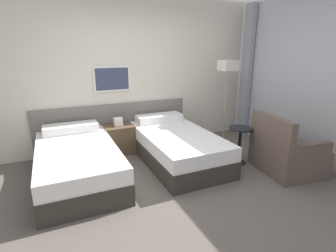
% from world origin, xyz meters
% --- Properties ---
extents(ground_plane, '(16.00, 16.00, 0.00)m').
position_xyz_m(ground_plane, '(0.00, 0.00, 0.00)').
color(ground_plane, '#5B544C').
extents(wall_headboard, '(10.00, 0.10, 2.70)m').
position_xyz_m(wall_headboard, '(-0.02, 1.93, 1.30)').
color(wall_headboard, beige).
rests_on(wall_headboard, ground_plane).
extents(wall_window, '(0.21, 4.40, 2.70)m').
position_xyz_m(wall_window, '(2.48, -0.19, 1.34)').
color(wall_window, white).
rests_on(wall_window, ground_plane).
extents(bed_near_door, '(1.06, 1.97, 0.62)m').
position_xyz_m(bed_near_door, '(-1.10, 0.90, 0.26)').
color(bed_near_door, '#332D28').
rests_on(bed_near_door, ground_plane).
extents(bed_near_window, '(1.06, 1.97, 0.62)m').
position_xyz_m(bed_near_window, '(0.46, 0.90, 0.26)').
color(bed_near_window, '#332D28').
rests_on(bed_near_window, ground_plane).
extents(nightstand, '(0.51, 0.42, 0.65)m').
position_xyz_m(nightstand, '(-0.32, 1.61, 0.26)').
color(nightstand, brown).
rests_on(nightstand, ground_plane).
extents(floor_lamp, '(0.29, 0.29, 1.60)m').
position_xyz_m(floor_lamp, '(1.72, 1.31, 1.38)').
color(floor_lamp, '#9E9993').
rests_on(floor_lamp, ground_plane).
extents(side_table, '(0.37, 0.37, 0.60)m').
position_xyz_m(side_table, '(1.35, 0.38, 0.41)').
color(side_table, black).
rests_on(side_table, ground_plane).
extents(armchair, '(0.90, 0.99, 0.89)m').
position_xyz_m(armchair, '(1.79, -0.15, 0.28)').
color(armchair, brown).
rests_on(armchair, ground_plane).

